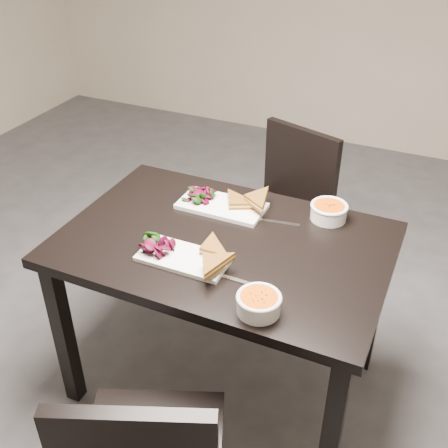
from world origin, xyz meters
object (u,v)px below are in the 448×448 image
(soup_bowl_near, at_px, (259,303))
(plate_far, at_px, (222,206))
(soup_bowl_far, at_px, (329,211))
(table, at_px, (224,261))
(plate_near, at_px, (184,258))
(chair_far, at_px, (285,203))

(soup_bowl_near, distance_m, plate_far, 0.62)
(soup_bowl_near, distance_m, soup_bowl_far, 0.61)
(table, height_order, plate_near, plate_near)
(soup_bowl_near, bearing_deg, table, 129.74)
(plate_near, bearing_deg, plate_far, 93.83)
(plate_far, xyz_separation_m, soup_bowl_far, (0.41, 0.10, 0.03))
(soup_bowl_near, xyz_separation_m, soup_bowl_far, (0.05, 0.61, 0.00))
(table, distance_m, plate_far, 0.25)
(plate_near, xyz_separation_m, soup_bowl_near, (0.33, -0.14, 0.03))
(soup_bowl_near, bearing_deg, plate_far, 125.05)
(table, xyz_separation_m, plate_far, (-0.10, 0.20, 0.11))
(table, xyz_separation_m, soup_bowl_far, (0.31, 0.30, 0.14))
(plate_far, relative_size, soup_bowl_far, 2.38)
(plate_near, bearing_deg, soup_bowl_far, 50.40)
(table, relative_size, plate_far, 3.47)
(table, bearing_deg, chair_far, 90.80)
(table, xyz_separation_m, soup_bowl_near, (0.26, -0.31, 0.13))
(table, distance_m, soup_bowl_far, 0.45)
(soup_bowl_far, bearing_deg, soup_bowl_near, -95.05)
(plate_near, distance_m, plate_far, 0.37)
(table, xyz_separation_m, chair_far, (-0.01, 0.77, -0.17))
(table, relative_size, soup_bowl_near, 8.50)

